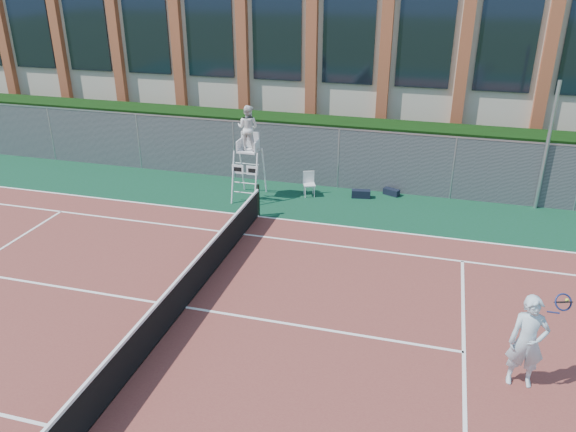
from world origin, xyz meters
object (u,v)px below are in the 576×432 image
(steel_pole, at_px, (547,147))
(umpire_chair, at_px, (248,131))
(tennis_player, at_px, (528,342))
(plastic_chair, at_px, (309,182))

(steel_pole, distance_m, umpire_chair, 9.74)
(umpire_chair, relative_size, tennis_player, 1.71)
(steel_pole, distance_m, plastic_chair, 7.86)
(steel_pole, xyz_separation_m, umpire_chair, (-9.59, -1.66, 0.28))
(tennis_player, bearing_deg, steel_pole, 81.73)
(steel_pole, height_order, plastic_chair, steel_pole)
(steel_pole, xyz_separation_m, plastic_chair, (-7.63, -0.90, -1.62))
(steel_pole, relative_size, plastic_chair, 4.96)
(steel_pole, bearing_deg, tennis_player, -98.27)
(umpire_chair, height_order, plastic_chair, umpire_chair)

